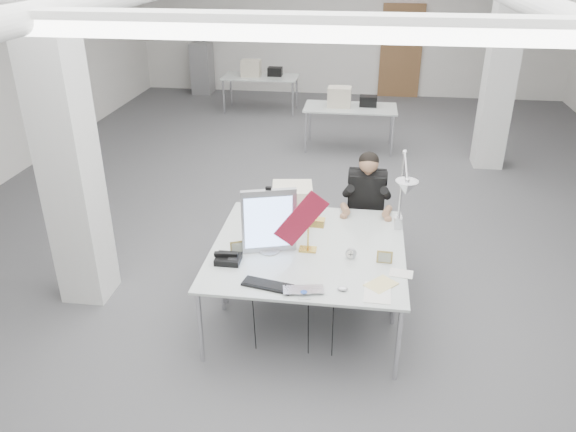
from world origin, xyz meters
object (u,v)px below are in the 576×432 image
(monitor, at_px, (269,221))
(architect_lamp, at_px, (403,197))
(bankers_lamp, at_px, (308,234))
(beige_monitor, at_px, (292,203))
(desk_main, at_px, (303,273))
(laptop, at_px, (304,294))
(seated_person, at_px, (367,191))
(desk_phone, at_px, (228,259))
(office_chair, at_px, (365,221))

(monitor, relative_size, architect_lamp, 0.69)
(bankers_lamp, bearing_deg, architect_lamp, 25.28)
(bankers_lamp, height_order, beige_monitor, beige_monitor)
(desk_main, bearing_deg, monitor, 137.15)
(monitor, height_order, laptop, monitor)
(monitor, xyz_separation_m, beige_monitor, (0.13, 0.67, -0.12))
(seated_person, xyz_separation_m, laptop, (-0.48, -1.88, -0.13))
(desk_main, height_order, desk_phone, desk_phone)
(laptop, xyz_separation_m, beige_monitor, (-0.27, 1.35, 0.18))
(bankers_lamp, relative_size, beige_monitor, 0.85)
(desk_phone, distance_m, architect_lamp, 1.71)
(office_chair, bearing_deg, laptop, -102.91)
(laptop, height_order, beige_monitor, beige_monitor)
(architect_lamp, bearing_deg, office_chair, 99.61)
(laptop, bearing_deg, bankers_lamp, 82.71)
(desk_phone, xyz_separation_m, beige_monitor, (0.46, 0.92, 0.16))
(laptop, relative_size, architect_lamp, 0.38)
(desk_phone, bearing_deg, seated_person, 49.95)
(architect_lamp, bearing_deg, monitor, -172.84)
(seated_person, bearing_deg, office_chair, 91.04)
(monitor, distance_m, desk_phone, 0.50)
(beige_monitor, height_order, architect_lamp, architect_lamp)
(office_chair, xyz_separation_m, laptop, (-0.48, -1.93, 0.26))
(desk_main, bearing_deg, seated_person, 70.90)
(desk_main, relative_size, office_chair, 1.77)
(beige_monitor, distance_m, architect_lamp, 1.14)
(laptop, bearing_deg, desk_main, 86.99)
(bankers_lamp, distance_m, desk_phone, 0.76)
(bankers_lamp, distance_m, architect_lamp, 0.95)
(bankers_lamp, distance_m, beige_monitor, 0.65)
(seated_person, bearing_deg, desk_main, -108.05)
(monitor, height_order, desk_phone, monitor)
(laptop, distance_m, desk_phone, 0.85)
(desk_main, relative_size, seated_person, 1.95)
(desk_main, distance_m, bankers_lamp, 0.43)
(desk_main, relative_size, bankers_lamp, 5.27)
(office_chair, xyz_separation_m, seated_person, (0.00, -0.05, 0.39))
(bankers_lamp, bearing_deg, beige_monitor, 114.20)
(desk_main, distance_m, beige_monitor, 1.04)
(monitor, height_order, beige_monitor, monitor)
(beige_monitor, xyz_separation_m, architect_lamp, (1.08, -0.28, 0.26))
(seated_person, distance_m, beige_monitor, 0.92)
(laptop, distance_m, architect_lamp, 1.41)
(beige_monitor, bearing_deg, bankers_lamp, -77.63)
(bankers_lamp, xyz_separation_m, architect_lamp, (0.85, 0.33, 0.28))
(monitor, xyz_separation_m, desk_phone, (-0.33, -0.24, -0.28))
(seated_person, bearing_deg, bankers_lamp, -113.78)
(desk_phone, relative_size, architect_lamp, 0.25)
(architect_lamp, bearing_deg, desk_main, -150.79)
(office_chair, height_order, bankers_lamp, bankers_lamp)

